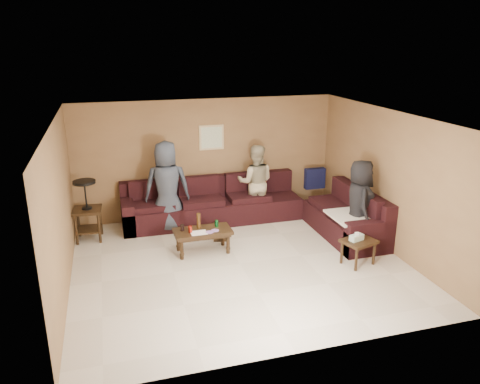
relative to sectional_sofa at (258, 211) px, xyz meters
The scene contains 10 objects.
room 2.18m from the sectional_sofa, 118.22° to the right, with size 5.60×5.50×2.50m.
sectional_sofa is the anchor object (origin of this frame).
coffee_table 1.59m from the sectional_sofa, 146.40° to the right, with size 1.02×0.52×0.71m.
end_table_left 3.31m from the sectional_sofa, behind, with size 0.55×0.55×1.17m.
side_table_right 2.35m from the sectional_sofa, 61.92° to the right, with size 0.64×0.57×0.59m.
waste_bin 1.00m from the sectional_sofa, 154.64° to the right, with size 0.25×0.25×0.30m, color black.
wall_art 1.82m from the sectional_sofa, 126.63° to the left, with size 0.52×0.04×0.52m.
person_left 1.89m from the sectional_sofa, 169.50° to the left, with size 0.89×0.58×1.81m, color #303743.
person_middle 0.68m from the sectional_sofa, 77.76° to the left, with size 0.77×0.60×1.59m, color tan.
person_right 2.07m from the sectional_sofa, 41.79° to the right, with size 0.79×0.51×1.62m, color black.
Camera 1 is at (-1.99, -6.93, 3.65)m, focal length 35.00 mm.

